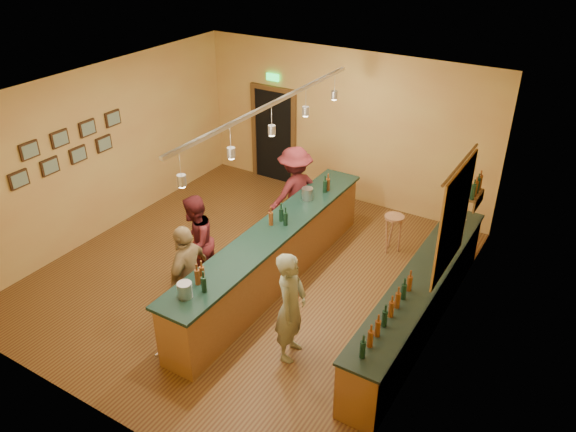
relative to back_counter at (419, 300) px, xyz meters
The scene contains 18 objects.
floor 3.01m from the back_counter, behind, with size 7.00×7.00×0.00m, color #512B17.
ceiling 4.03m from the back_counter, behind, with size 6.50×7.00×0.02m, color silver.
wall_back 4.59m from the back_counter, 131.80° to the left, with size 6.50×0.02×3.20m, color tan.
wall_front 4.86m from the back_counter, 128.91° to the right, with size 6.50×0.02×3.20m, color tan.
wall_left 6.32m from the back_counter, behind, with size 0.02×7.00×3.20m, color tan.
wall_right 1.16m from the back_counter, 32.52° to the right, with size 0.02×7.00×3.20m, color tan.
doorway 5.75m from the back_counter, 144.79° to the left, with size 1.15×0.09×2.48m.
tapestry 1.41m from the back_counter, 40.29° to the left, with size 0.03×1.40×1.60m, color maroon.
bottle_shelf 2.10m from the back_counter, 83.32° to the left, with size 0.17×0.55×0.54m.
picture_grid 6.42m from the back_counter, behind, with size 0.06×2.20×0.70m, color #382111, non-canonical shape.
back_counter is the anchor object (origin of this frame).
tasting_bar 2.47m from the back_counter, behind, with size 0.73×5.10×1.38m.
pendant_track 3.51m from the back_counter, behind, with size 0.11×4.60×0.50m.
bartender 2.04m from the back_counter, 131.45° to the right, with size 0.61×0.40×1.68m, color gray.
customer_a 3.65m from the back_counter, 166.29° to the right, with size 0.79×0.62×1.64m, color #59191E.
customer_b 3.46m from the back_counter, 151.00° to the right, with size 0.99×0.41×1.68m, color #997A51.
customer_c 3.36m from the back_counter, 154.52° to the left, with size 1.15×0.66×1.78m, color #59191E.
bar_stool 2.14m from the back_counter, 122.28° to the left, with size 0.36×0.36×0.73m.
Camera 1 is at (4.77, -6.53, 5.68)m, focal length 35.00 mm.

